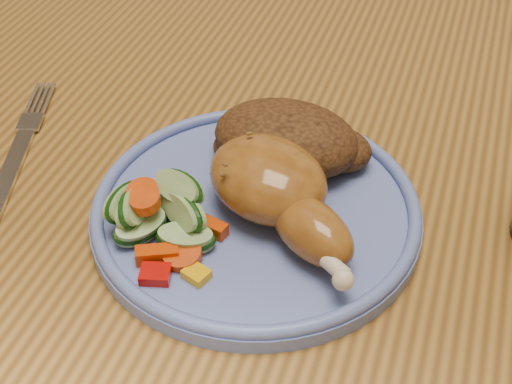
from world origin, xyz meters
TOP-DOWN VIEW (x-y plane):
  - dining_table at (0.00, 0.00)m, footprint 0.90×1.40m
  - chair_far at (0.00, 0.63)m, footprint 0.42×0.42m
  - plate at (-0.02, -0.08)m, footprint 0.24×0.24m
  - plate_rim at (-0.02, -0.08)m, footprint 0.24×0.24m
  - chicken_leg at (-0.00, -0.08)m, footprint 0.14×0.13m
  - rice_pilaf at (-0.01, -0.02)m, footprint 0.12×0.08m
  - vegetable_pile at (-0.08, -0.12)m, footprint 0.09×0.10m
  - fork at (-0.23, -0.07)m, footprint 0.07×0.17m

SIDE VIEW (x-z plane):
  - chair_far at x=0.00m, z-range 0.04..0.95m
  - dining_table at x=0.00m, z-range 0.29..1.04m
  - fork at x=-0.23m, z-range 0.75..0.76m
  - plate at x=-0.02m, z-range 0.75..0.76m
  - plate_rim at x=-0.02m, z-range 0.76..0.77m
  - vegetable_pile at x=-0.08m, z-range 0.75..0.80m
  - rice_pilaf at x=-0.01m, z-range 0.76..0.81m
  - chicken_leg at x=0.00m, z-range 0.76..0.81m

